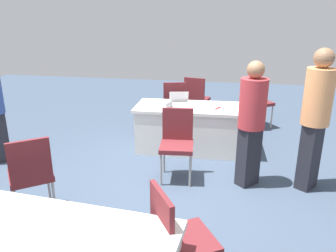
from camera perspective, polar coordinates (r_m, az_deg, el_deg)
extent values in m
plane|color=#3D4C60|center=(4.41, -1.29, -11.01)|extent=(14.40, 14.40, 0.00)
cube|color=silver|center=(5.44, 4.42, 3.09)|extent=(1.90, 0.86, 0.05)
cube|color=silver|center=(5.56, 4.33, -0.60)|extent=(1.83, 0.82, 0.69)
cube|color=silver|center=(2.57, -20.73, -17.64)|extent=(1.92, 1.07, 0.05)
cylinder|color=#9E9993|center=(6.70, -0.82, 1.83)|extent=(0.03, 0.03, 0.46)
cylinder|color=#9E9993|center=(6.74, 2.41, 1.90)|extent=(0.03, 0.03, 0.46)
cylinder|color=#9E9993|center=(6.34, -0.58, 0.82)|extent=(0.03, 0.03, 0.46)
cylinder|color=#9E9993|center=(6.38, 2.82, 0.91)|extent=(0.03, 0.03, 0.46)
cube|color=maroon|center=(6.46, 0.97, 3.57)|extent=(0.54, 0.54, 0.06)
cube|color=maroon|center=(6.21, 1.16, 5.35)|extent=(0.41, 0.15, 0.45)
cylinder|color=#9E9993|center=(4.43, 3.74, -7.60)|extent=(0.03, 0.03, 0.45)
cylinder|color=#9E9993|center=(4.45, -1.19, -7.42)|extent=(0.03, 0.03, 0.45)
cylinder|color=#9E9993|center=(4.77, 3.88, -5.57)|extent=(0.03, 0.03, 0.45)
cylinder|color=#9E9993|center=(4.79, -0.69, -5.41)|extent=(0.03, 0.03, 0.45)
cube|color=maroon|center=(4.50, 1.46, -3.53)|extent=(0.48, 0.48, 0.06)
cube|color=maroon|center=(4.60, 1.65, 0.36)|extent=(0.42, 0.08, 0.45)
cylinder|color=#9E9993|center=(4.29, -24.62, -10.25)|extent=(0.03, 0.03, 0.47)
cylinder|color=#9E9993|center=(4.30, -19.55, -9.44)|extent=(0.03, 0.03, 0.47)
cylinder|color=#9E9993|center=(3.95, -24.22, -12.75)|extent=(0.03, 0.03, 0.47)
cylinder|color=#9E9993|center=(3.97, -18.67, -11.84)|extent=(0.03, 0.03, 0.47)
cube|color=maroon|center=(4.00, -22.23, -7.73)|extent=(0.62, 0.62, 0.06)
cube|color=maroon|center=(3.72, -22.37, -5.48)|extent=(0.35, 0.29, 0.45)
cylinder|color=#9E9993|center=(3.16, 4.75, -19.78)|extent=(0.03, 0.03, 0.45)
cube|color=maroon|center=(2.80, 3.00, -18.91)|extent=(0.61, 0.61, 0.06)
cube|color=maroon|center=(2.59, -1.09, -15.47)|extent=(0.25, 0.38, 0.45)
cylinder|color=#9E9993|center=(7.16, 15.21, 2.29)|extent=(0.03, 0.03, 0.46)
cylinder|color=#9E9993|center=(6.88, 17.16, 1.45)|extent=(0.03, 0.03, 0.46)
cylinder|color=#9E9993|center=(6.93, 12.75, 1.96)|extent=(0.03, 0.03, 0.46)
cylinder|color=#9E9993|center=(6.65, 14.66, 1.07)|extent=(0.03, 0.03, 0.46)
cube|color=maroon|center=(6.83, 15.13, 3.79)|extent=(0.61, 0.61, 0.06)
cube|color=maroon|center=(6.65, 13.96, 5.76)|extent=(0.27, 0.37, 0.45)
cylinder|color=#9E9993|center=(7.19, 3.94, 2.99)|extent=(0.03, 0.03, 0.46)
cylinder|color=#9E9993|center=(7.08, 6.84, 2.64)|extent=(0.03, 0.03, 0.46)
cylinder|color=#9E9993|center=(6.85, 2.89, 2.19)|extent=(0.03, 0.03, 0.46)
cylinder|color=#9E9993|center=(6.73, 5.92, 1.81)|extent=(0.03, 0.03, 0.46)
cube|color=maroon|center=(6.89, 4.96, 4.49)|extent=(0.53, 0.53, 0.06)
cube|color=maroon|center=(6.65, 4.47, 6.22)|extent=(0.42, 0.13, 0.45)
cube|color=#26262D|center=(4.68, 22.83, -4.78)|extent=(0.31, 0.33, 0.87)
cylinder|color=#F49E60|center=(4.44, 24.10, 4.52)|extent=(0.48, 0.48, 0.69)
sphere|color=#936B4C|center=(4.36, 24.92, 10.42)|extent=(0.24, 0.24, 0.24)
cube|color=#26262D|center=(4.54, 13.47, -5.01)|extent=(0.32, 0.33, 0.80)
cylinder|color=#B23338|center=(4.31, 14.19, 3.69)|extent=(0.48, 0.48, 0.63)
sphere|color=#936B4C|center=(4.22, 14.65, 9.22)|extent=(0.22, 0.22, 0.22)
cube|color=silver|center=(5.45, 1.94, 3.53)|extent=(0.36, 0.28, 0.02)
cube|color=#B7B7BC|center=(5.57, 1.85, 4.93)|extent=(0.32, 0.14, 0.19)
sphere|color=gray|center=(5.35, 0.12, 3.82)|extent=(0.12, 0.12, 0.12)
cube|color=red|center=(5.36, 8.45, 3.01)|extent=(0.11, 0.18, 0.01)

